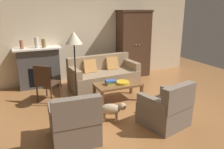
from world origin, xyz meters
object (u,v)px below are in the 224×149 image
Objects in this scene: couch at (104,76)px; book_stack at (111,82)px; floor_lamp at (74,42)px; coffee_table at (118,86)px; dog at (112,109)px; fireplace at (39,67)px; mantel_vase_bronze at (44,43)px; side_chair_wooden at (46,81)px; armchair_near_left at (75,124)px; armoire at (133,44)px; mantel_vase_terracotta at (22,45)px; mantel_vase_cream at (37,42)px; armchair_near_right at (166,110)px; fruit_bowl at (122,82)px.

couch reaches higher than book_stack.
book_stack is 1.30m from floor_lamp.
dog is (-0.56, -0.90, -0.12)m from coffee_table.
mantel_vase_bronze is (0.18, -0.02, 0.67)m from fireplace.
couch is 1.70m from side_chair_wooden.
mantel_vase_bronze reaches higher than couch.
fireplace is 3.06m from armchair_near_left.
couch is (-1.30, -0.63, -0.73)m from armoire.
mantel_vase_terracotta is 0.14× the size of floor_lamp.
mantel_vase_cream is (-1.42, 1.73, 0.79)m from book_stack.
armchair_near_right is (2.28, -3.21, -0.92)m from mantel_vase_terracotta.
fruit_bowl is at bearing -126.02° from armoire.
floor_lamp is at bearing 176.43° from fruit_bowl.
armchair_near_right is 1.75× the size of dog.
book_stack is at bearing -43.90° from mantel_vase_terracotta.
fruit_bowl is at bearing 98.22° from armchair_near_right.
armoire is at bearing -1.24° from mantel_vase_bronze.
armchair_near_left is at bearing -79.34° from mantel_vase_terracotta.
mantel_vase_cream is 0.33× the size of armchair_near_left.
coffee_table is at bearing 42.39° from armchair_near_left.
mantel_vase_terracotta reaches higher than couch.
fruit_bowl is at bearing 39.44° from armchair_near_left.
armoire is at bearing 53.98° from fruit_bowl.
mantel_vase_terracotta is at bearing -177.30° from fireplace.
armchair_near_left is at bearing 173.73° from armchair_near_right.
armoire is at bearing -1.03° from mantel_vase_terracotta.
coffee_table is at bearing 58.08° from dog.
coffee_table is 2.08× the size of dog.
fireplace is 1.43× the size of armchair_near_left.
fireplace is 3.76m from armchair_near_right.
side_chair_wooden is at bearing 123.76° from dog.
mantel_vase_bronze is at bearing 103.19° from floor_lamp.
armchair_near_left is (-1.23, -1.30, -0.16)m from book_stack.
armoire reaches higher than fireplace.
armoire is 3.34m from mantel_vase_terracotta.
armoire is 3.31m from dog.
armchair_near_left is at bearing -155.64° from dog.
coffee_table is 2.40m from mantel_vase_bronze.
couch is 2.20× the size of side_chair_wooden.
couch is 2.02m from mantel_vase_cream.
floor_lamp is (-1.02, 0.02, 1.10)m from coffee_table.
mantel_vase_terracotta is (-1.80, 1.73, 0.76)m from book_stack.
armchair_near_right is 1.02× the size of side_chair_wooden.
book_stack is at bearing -132.62° from armoire.
fireplace is 2.39× the size of dog.
floor_lamp is at bearing 131.42° from armchair_near_right.
mantel_vase_terracotta reaches higher than coffee_table.
armoire is 3.16m from side_chair_wooden.
mantel_vase_cream is at bearing 90.65° from side_chair_wooden.
fruit_bowl is at bearing -46.42° from mantel_vase_cream.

